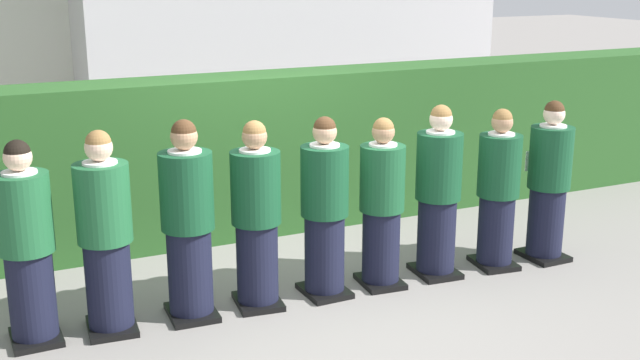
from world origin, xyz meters
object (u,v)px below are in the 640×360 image
at_px(student_front_row_3, 256,220).
at_px(student_front_row_4, 325,212).
at_px(student_front_row_1, 105,238).
at_px(student_front_row_7, 498,193).
at_px(student_front_row_0, 27,248).
at_px(student_front_row_2, 188,225).
at_px(student_front_row_8, 548,185).
at_px(student_front_row_5, 382,207).
at_px(student_front_row_6, 438,196).

relative_size(student_front_row_3, student_front_row_4, 1.01).
relative_size(student_front_row_1, student_front_row_7, 1.06).
distance_m(student_front_row_0, student_front_row_2, 1.23).
bearing_deg(student_front_row_0, student_front_row_8, -3.22).
relative_size(student_front_row_4, student_front_row_5, 1.03).
height_order(student_front_row_0, student_front_row_4, same).
xyz_separation_m(student_front_row_1, student_front_row_6, (3.00, -0.10, -0.01)).
distance_m(student_front_row_1, student_front_row_5, 2.41).
bearing_deg(student_front_row_8, student_front_row_0, 176.78).
bearing_deg(student_front_row_5, student_front_row_4, 177.60).
distance_m(student_front_row_0, student_front_row_1, 0.58).
relative_size(student_front_row_0, student_front_row_5, 1.03).
bearing_deg(student_front_row_1, student_front_row_6, -1.97).
xyz_separation_m(student_front_row_4, student_front_row_7, (1.78, -0.09, -0.03)).
height_order(student_front_row_1, student_front_row_8, student_front_row_1).
relative_size(student_front_row_1, student_front_row_3, 1.01).
height_order(student_front_row_6, student_front_row_7, student_front_row_6).
distance_m(student_front_row_2, student_front_row_6, 2.35).
bearing_deg(student_front_row_8, student_front_row_2, 176.97).
xyz_separation_m(student_front_row_0, student_front_row_5, (2.98, -0.16, -0.03)).
bearing_deg(student_front_row_3, student_front_row_1, 177.96).
height_order(student_front_row_4, student_front_row_6, student_front_row_6).
distance_m(student_front_row_0, student_front_row_7, 4.22).
relative_size(student_front_row_6, student_front_row_7, 1.05).
relative_size(student_front_row_3, student_front_row_6, 1.00).
relative_size(student_front_row_1, student_front_row_8, 1.03).
bearing_deg(student_front_row_1, student_front_row_2, -1.72).
bearing_deg(student_front_row_8, student_front_row_1, 177.17).
relative_size(student_front_row_1, student_front_row_6, 1.01).
distance_m(student_front_row_2, student_front_row_8, 3.56).
bearing_deg(student_front_row_0, student_front_row_3, -3.33).
bearing_deg(student_front_row_4, student_front_row_6, -1.30).
xyz_separation_m(student_front_row_0, student_front_row_8, (4.79, -0.27, -0.01)).
distance_m(student_front_row_3, student_front_row_6, 1.77).
xyz_separation_m(student_front_row_3, student_front_row_4, (0.62, -0.03, -0.01)).
bearing_deg(student_front_row_5, student_front_row_7, -3.14).
relative_size(student_front_row_0, student_front_row_8, 1.01).
xyz_separation_m(student_front_row_3, student_front_row_6, (1.77, -0.06, 0.00)).
bearing_deg(student_front_row_6, student_front_row_5, 179.73).
bearing_deg(student_front_row_6, student_front_row_1, 178.03).
xyz_separation_m(student_front_row_2, student_front_row_3, (0.58, -0.02, -0.03)).
xyz_separation_m(student_front_row_0, student_front_row_1, (0.57, -0.06, 0.02)).
relative_size(student_front_row_4, student_front_row_7, 1.04).
distance_m(student_front_row_1, student_front_row_7, 3.64).
bearing_deg(student_front_row_2, student_front_row_8, -3.03).
bearing_deg(student_front_row_0, student_front_row_7, -3.12).
relative_size(student_front_row_0, student_front_row_6, 0.99).
distance_m(student_front_row_5, student_front_row_6, 0.59).
bearing_deg(student_front_row_4, student_front_row_3, 176.89).
bearing_deg(student_front_row_3, student_front_row_7, -2.96).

